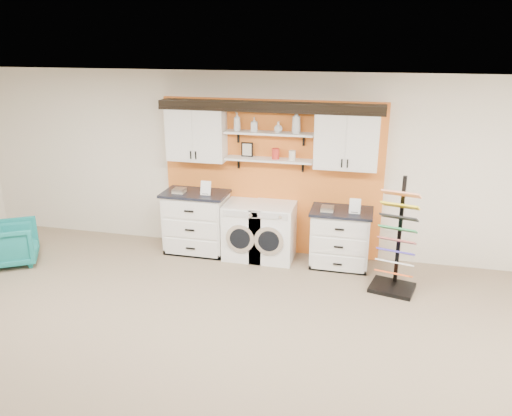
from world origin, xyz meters
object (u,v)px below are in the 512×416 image
(base_cabinet_left, at_px, (197,222))
(dryer, at_px, (273,232))
(washer, at_px, (246,230))
(armchair, at_px, (12,243))
(sample_rack, at_px, (396,255))
(base_cabinet_right, at_px, (340,238))

(base_cabinet_left, distance_m, dryer, 1.25)
(washer, height_order, armchair, washer)
(base_cabinet_left, xyz_separation_m, dryer, (1.24, -0.00, -0.05))
(base_cabinet_left, height_order, dryer, base_cabinet_left)
(washer, xyz_separation_m, sample_rack, (2.23, -0.60, 0.07))
(sample_rack, bearing_deg, base_cabinet_right, 155.11)
(base_cabinet_left, distance_m, sample_rack, 3.10)
(base_cabinet_right, xyz_separation_m, washer, (-1.45, -0.00, -0.00))
(dryer, xyz_separation_m, sample_rack, (1.79, -0.60, 0.07))
(base_cabinet_left, bearing_deg, washer, -0.24)
(base_cabinet_left, xyz_separation_m, base_cabinet_right, (2.26, 0.00, -0.05))
(dryer, height_order, sample_rack, sample_rack)
(base_cabinet_right, xyz_separation_m, sample_rack, (0.78, -0.61, 0.07))
(washer, height_order, dryer, dryer)
(sample_rack, bearing_deg, armchair, -161.92)
(base_cabinet_right, distance_m, sample_rack, 0.99)
(base_cabinet_right, height_order, sample_rack, sample_rack)
(base_cabinet_right, distance_m, armchair, 4.94)
(washer, relative_size, sample_rack, 0.56)
(base_cabinet_left, xyz_separation_m, washer, (0.81, -0.00, -0.06))
(base_cabinet_left, relative_size, armchair, 1.44)
(base_cabinet_right, relative_size, washer, 1.03)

